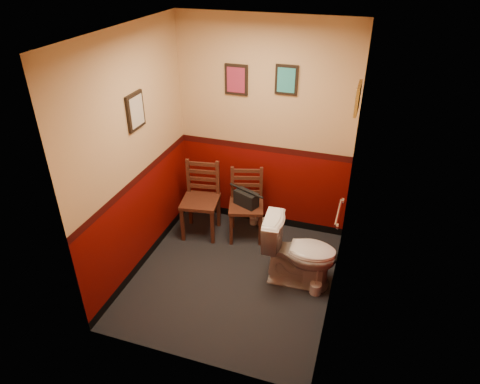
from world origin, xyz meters
name	(u,v)px	position (x,y,z in m)	size (l,w,h in m)	color
floor	(233,277)	(0.00, 0.00, 0.00)	(2.20, 2.40, 0.00)	black
ceiling	(231,32)	(0.00, 0.00, 2.70)	(2.20, 2.40, 0.00)	silver
wall_back	(264,130)	(0.00, 1.20, 1.35)	(2.20, 2.70, 0.00)	#5D0805
wall_front	(182,244)	(0.00, -1.20, 1.35)	(2.20, 2.70, 0.00)	#5D0805
wall_left	(135,159)	(-1.10, 0.00, 1.35)	(2.40, 2.70, 0.00)	#5D0805
wall_right	(344,191)	(1.10, 0.00, 1.35)	(2.40, 2.70, 0.00)	#5D0805
grab_bar	(339,213)	(1.07, 0.25, 0.95)	(0.05, 0.56, 0.06)	silver
framed_print_back_a	(236,80)	(-0.35, 1.18, 1.95)	(0.28, 0.04, 0.36)	black
framed_print_back_b	(286,80)	(0.25, 1.18, 2.00)	(0.26, 0.04, 0.34)	black
framed_print_left	(136,111)	(-1.08, 0.10, 1.85)	(0.04, 0.30, 0.38)	black
framed_print_right	(358,98)	(1.08, 0.60, 2.05)	(0.04, 0.34, 0.28)	olive
toilet	(300,252)	(0.72, 0.17, 0.40)	(0.46, 0.83, 0.81)	white
toilet_brush	(316,288)	(0.95, 0.03, 0.07)	(0.13, 0.13, 0.46)	silver
chair_left	(201,200)	(-0.69, 0.74, 0.49)	(0.52, 0.52, 0.97)	#502518
chair_right	(246,204)	(-0.11, 0.85, 0.46)	(0.53, 0.53, 0.92)	#502518
handbag	(246,198)	(-0.10, 0.81, 0.58)	(0.34, 0.26, 0.22)	black
tp_stack	(258,219)	(-0.03, 1.11, 0.08)	(0.22, 0.12, 0.19)	silver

